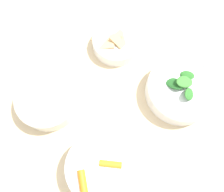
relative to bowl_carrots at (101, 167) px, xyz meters
The scene contains 6 objects.
ground_plane 0.85m from the bowl_carrots, 41.59° to the right, with size 10.00×10.00×0.00m, color gray.
dining_table 0.28m from the bowl_carrots, 41.59° to the right, with size 1.24×1.06×0.78m.
bowl_carrots is the anchor object (origin of this frame).
bowl_greens 0.30m from the bowl_carrots, 90.43° to the right, with size 0.20×0.20×0.08m.
bowl_beans_hotdog 0.23m from the bowl_carrots, ahead, with size 0.17×0.17×0.05m.
bowl_cookies 0.37m from the bowl_carrots, 49.70° to the right, with size 0.14×0.14×0.05m.
Camera 1 is at (-0.21, 0.15, 1.38)m, focal length 35.00 mm.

